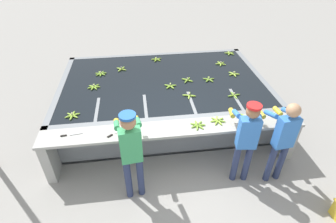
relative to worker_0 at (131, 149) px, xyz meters
name	(u,v)px	position (x,y,z in m)	size (l,w,h in m)	color
ground_plane	(175,172)	(0.74, 0.36, -1.02)	(80.00, 80.00, 0.00)	gray
wash_tank	(163,96)	(0.74, 2.31, -0.59)	(4.60, 3.02, 0.87)	gray
work_ledge	(174,138)	(0.74, 0.59, -0.40)	(4.60, 0.45, 0.87)	#9E9E99
worker_0	(131,149)	(0.00, 0.00, 0.00)	(0.45, 0.74, 1.68)	navy
worker_1	(246,136)	(1.84, 0.10, -0.06)	(0.46, 0.73, 1.60)	navy
worker_2	(283,137)	(2.42, 0.03, -0.06)	(0.45, 0.73, 1.61)	navy
banana_bunch_floating_0	(121,69)	(-0.20, 2.96, -0.13)	(0.25, 0.25, 0.08)	#93BC3D
banana_bunch_floating_1	(157,59)	(0.70, 3.40, -0.13)	(0.27, 0.27, 0.08)	#8CB738
banana_bunch_floating_2	(221,64)	(2.28, 2.93, -0.13)	(0.26, 0.28, 0.08)	#93BC3D
banana_bunch_floating_3	(170,86)	(0.87, 2.00, -0.13)	(0.27, 0.27, 0.08)	#7FAD33
banana_bunch_floating_4	(234,74)	(2.42, 2.36, -0.13)	(0.28, 0.27, 0.08)	#9EC642
banana_bunch_floating_5	(187,80)	(1.28, 2.21, -0.13)	(0.25, 0.25, 0.08)	#7FAD33
banana_bunch_floating_6	(189,95)	(1.20, 1.56, -0.13)	(0.28, 0.28, 0.08)	#8CB738
banana_bunch_floating_7	(94,87)	(-0.77, 2.17, -0.13)	(0.28, 0.28, 0.08)	#7FAD33
banana_bunch_floating_8	(101,74)	(-0.67, 2.77, -0.13)	(0.28, 0.28, 0.08)	#75A333
banana_bunch_floating_9	(209,79)	(1.77, 2.18, -0.13)	(0.28, 0.27, 0.08)	#75A333
banana_bunch_floating_10	(234,95)	(2.11, 1.45, -0.13)	(0.28, 0.28, 0.08)	#75A333
banana_bunch_floating_11	(230,53)	(2.71, 3.54, -0.13)	(0.28, 0.27, 0.08)	#93BC3D
banana_bunch_floating_12	(72,115)	(-1.06, 1.16, -0.13)	(0.27, 0.28, 0.08)	#8CB738
banana_bunch_ledge_0	(218,121)	(1.54, 0.66, -0.13)	(0.28, 0.28, 0.08)	#8CB738
banana_bunch_ledge_1	(198,125)	(1.16, 0.58, -0.13)	(0.28, 0.28, 0.08)	#75A333
banana_bunch_ledge_2	(246,117)	(2.07, 0.69, -0.13)	(0.27, 0.27, 0.08)	#75A333
knife_0	(113,134)	(-0.30, 0.55, -0.14)	(0.30, 0.23, 0.02)	silver
knife_1	(68,135)	(-1.05, 0.62, -0.14)	(0.35, 0.07, 0.02)	silver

